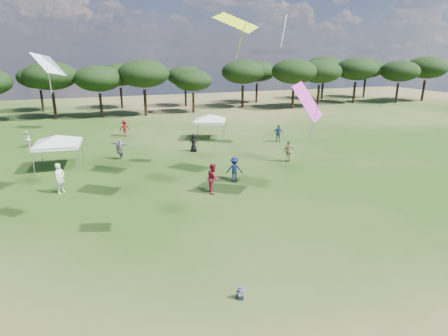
# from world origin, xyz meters

# --- Properties ---
(tree_line) EXTENTS (108.78, 17.63, 7.77)m
(tree_line) POSITION_xyz_m (2.39, 47.41, 5.42)
(tree_line) COLOR black
(tree_line) RESTS_ON ground
(tent_left) EXTENTS (6.46, 6.46, 2.88)m
(tent_left) POSITION_xyz_m (-6.70, 21.48, 2.45)
(tent_left) COLOR gray
(tent_left) RESTS_ON ground
(tent_right) EXTENTS (5.58, 5.58, 2.83)m
(tent_right) POSITION_xyz_m (7.06, 27.16, 2.40)
(tent_right) COLOR gray
(tent_right) RESTS_ON ground
(toddler) EXTENTS (0.36, 0.39, 0.48)m
(toddler) POSITION_xyz_m (0.11, 2.22, 0.22)
(toddler) COLOR black
(toddler) RESTS_ON ground
(festival_crowd) EXTENTS (30.40, 19.80, 1.92)m
(festival_crowd) POSITION_xyz_m (-2.79, 20.58, 0.86)
(festival_crowd) COLOR navy
(festival_crowd) RESTS_ON ground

